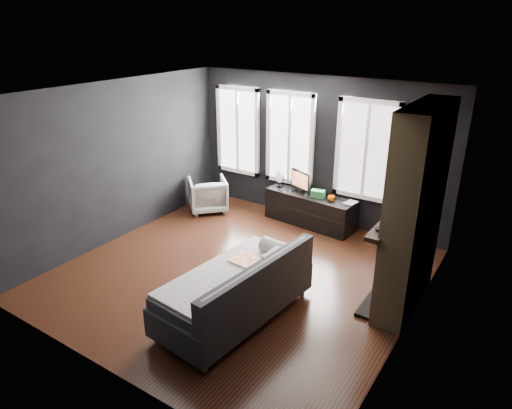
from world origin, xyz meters
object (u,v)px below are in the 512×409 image
Objects in this scene: monitor at (301,180)px; mantel_vase at (405,198)px; sofa at (235,286)px; armchair at (208,193)px; media_console at (310,209)px; mug at (331,198)px; book at (347,195)px.

monitor is 2.66× the size of mantel_vase.
sofa is 2.92× the size of armchair.
armchair is at bearing -159.64° from media_console.
mantel_vase is at bearing -34.55° from mug.
monitor is (-0.75, 3.15, 0.36)m from sofa.
armchair is 3.02× the size of book.
sofa is 3.17m from media_console.
media_console is (2.02, 0.53, -0.07)m from armchair.
book is 1.26× the size of mantel_vase.
monitor reaches higher than book.
mug is 1.98m from mantel_vase.
book reaches higher than mug.
mantel_vase reaches higher than monitor.
book reaches higher than media_console.
media_console is at bearing -179.45° from book.
armchair is at bearing -168.72° from book.
monitor is (-0.23, 0.02, 0.52)m from media_console.
sofa is at bearing -75.18° from media_console.
mug is 0.51× the size of book.
book is 1.84m from mantel_vase.
monitor reaches higher than sofa.
mug is (0.68, -0.12, -0.17)m from monitor.
sofa reaches higher than mug.
media_console is at bearing 148.05° from armchair.
sofa is at bearing -93.36° from book.
sofa reaches higher than media_console.
monitor is 2.10× the size of book.
book is at bearing 20.90° from monitor.
armchair is 0.43× the size of media_console.
book is at bearing 144.49° from armchair.
book reaches higher than armchair.
media_console is 0.81m from book.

